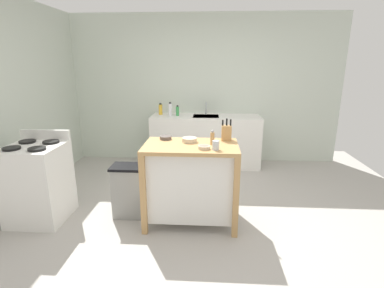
{
  "coord_description": "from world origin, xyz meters",
  "views": [
    {
      "loc": [
        0.1,
        -3.05,
        1.78
      ],
      "look_at": [
        -0.1,
        0.16,
        0.87
      ],
      "focal_mm": 27.22,
      "sensor_mm": 36.0,
      "label": 1
    }
  ],
  "objects_px": {
    "bowl_stoneware_deep": "(204,147)",
    "bottle_spray_cleaner": "(170,110)",
    "trash_bin": "(128,191)",
    "bottle_dish_soap": "(161,109)",
    "stove": "(38,182)",
    "bowl_ceramic_wide": "(190,140)",
    "pepper_grinder": "(212,138)",
    "knife_block": "(226,132)",
    "drinking_cup": "(216,145)",
    "bowl_ceramic_small": "(166,138)",
    "kitchen_island": "(191,180)",
    "bottle_hand_soap": "(177,111)",
    "sink_faucet": "(206,108)"
  },
  "relations": [
    {
      "from": "bottle_dish_soap",
      "to": "stove",
      "type": "relative_size",
      "value": 0.2
    },
    {
      "from": "bowl_stoneware_deep",
      "to": "bottle_spray_cleaner",
      "type": "height_order",
      "value": "bottle_spray_cleaner"
    },
    {
      "from": "bottle_spray_cleaner",
      "to": "stove",
      "type": "relative_size",
      "value": 0.24
    },
    {
      "from": "knife_block",
      "to": "bowl_ceramic_small",
      "type": "relative_size",
      "value": 1.86
    },
    {
      "from": "kitchen_island",
      "to": "bowl_ceramic_small",
      "type": "xyz_separation_m",
      "value": [
        -0.3,
        0.21,
        0.43
      ]
    },
    {
      "from": "pepper_grinder",
      "to": "bowl_ceramic_wide",
      "type": "bearing_deg",
      "value": 160.68
    },
    {
      "from": "drinking_cup",
      "to": "bottle_dish_soap",
      "type": "bearing_deg",
      "value": 112.71
    },
    {
      "from": "knife_block",
      "to": "bottle_spray_cleaner",
      "type": "bearing_deg",
      "value": 116.91
    },
    {
      "from": "knife_block",
      "to": "bowl_ceramic_wide",
      "type": "relative_size",
      "value": 1.52
    },
    {
      "from": "bowl_ceramic_small",
      "to": "stove",
      "type": "xyz_separation_m",
      "value": [
        -1.45,
        -0.24,
        -0.49
      ]
    },
    {
      "from": "knife_block",
      "to": "bowl_stoneware_deep",
      "type": "relative_size",
      "value": 2.01
    },
    {
      "from": "bottle_spray_cleaner",
      "to": "bowl_stoneware_deep",
      "type": "bearing_deg",
      "value": -73.25
    },
    {
      "from": "kitchen_island",
      "to": "drinking_cup",
      "type": "xyz_separation_m",
      "value": [
        0.26,
        -0.18,
        0.46
      ]
    },
    {
      "from": "pepper_grinder",
      "to": "bottle_spray_cleaner",
      "type": "height_order",
      "value": "bottle_spray_cleaner"
    },
    {
      "from": "trash_bin",
      "to": "drinking_cup",
      "type": "bearing_deg",
      "value": -15.39
    },
    {
      "from": "trash_bin",
      "to": "bowl_ceramic_small",
      "type": "bearing_deg",
      "value": 13.69
    },
    {
      "from": "pepper_grinder",
      "to": "bottle_hand_soap",
      "type": "distance_m",
      "value": 2.02
    },
    {
      "from": "bottle_hand_soap",
      "to": "drinking_cup",
      "type": "bearing_deg",
      "value": -73.72
    },
    {
      "from": "kitchen_island",
      "to": "bottle_spray_cleaner",
      "type": "xyz_separation_m",
      "value": [
        -0.48,
        1.92,
        0.48
      ]
    },
    {
      "from": "bowl_ceramic_wide",
      "to": "sink_faucet",
      "type": "relative_size",
      "value": 0.75
    },
    {
      "from": "pepper_grinder",
      "to": "sink_faucet",
      "type": "relative_size",
      "value": 0.73
    },
    {
      "from": "drinking_cup",
      "to": "bowl_ceramic_wide",
      "type": "bearing_deg",
      "value": 135.05
    },
    {
      "from": "bottle_dish_soap",
      "to": "bottle_spray_cleaner",
      "type": "distance_m",
      "value": 0.23
    },
    {
      "from": "kitchen_island",
      "to": "sink_faucet",
      "type": "xyz_separation_m",
      "value": [
        0.13,
        2.11,
        0.48
      ]
    },
    {
      "from": "kitchen_island",
      "to": "trash_bin",
      "type": "bearing_deg",
      "value": 172.42
    },
    {
      "from": "kitchen_island",
      "to": "bowl_ceramic_wide",
      "type": "bearing_deg",
      "value": 101.64
    },
    {
      "from": "sink_faucet",
      "to": "stove",
      "type": "bearing_deg",
      "value": -131.4
    },
    {
      "from": "bowl_ceramic_wide",
      "to": "pepper_grinder",
      "type": "distance_m",
      "value": 0.27
    },
    {
      "from": "kitchen_island",
      "to": "bowl_ceramic_small",
      "type": "bearing_deg",
      "value": 145.65
    },
    {
      "from": "bowl_ceramic_small",
      "to": "bottle_dish_soap",
      "type": "distance_m",
      "value": 1.88
    },
    {
      "from": "knife_block",
      "to": "bowl_stoneware_deep",
      "type": "bearing_deg",
      "value": -123.66
    },
    {
      "from": "bowl_ceramic_wide",
      "to": "bottle_spray_cleaner",
      "type": "height_order",
      "value": "bottle_spray_cleaner"
    },
    {
      "from": "knife_block",
      "to": "bowl_ceramic_small",
      "type": "height_order",
      "value": "knife_block"
    },
    {
      "from": "drinking_cup",
      "to": "stove",
      "type": "bearing_deg",
      "value": 175.96
    },
    {
      "from": "knife_block",
      "to": "bowl_stoneware_deep",
      "type": "xyz_separation_m",
      "value": [
        -0.24,
        -0.37,
        -0.07
      ]
    },
    {
      "from": "knife_block",
      "to": "bottle_dish_soap",
      "type": "distance_m",
      "value": 2.13
    },
    {
      "from": "bowl_ceramic_small",
      "to": "bottle_hand_soap",
      "type": "distance_m",
      "value": 1.74
    },
    {
      "from": "trash_bin",
      "to": "bottle_hand_soap",
      "type": "height_order",
      "value": "bottle_hand_soap"
    },
    {
      "from": "knife_block",
      "to": "pepper_grinder",
      "type": "xyz_separation_m",
      "value": [
        -0.16,
        -0.19,
        -0.01
      ]
    },
    {
      "from": "pepper_grinder",
      "to": "trash_bin",
      "type": "relative_size",
      "value": 0.25
    },
    {
      "from": "trash_bin",
      "to": "sink_faucet",
      "type": "distance_m",
      "value": 2.29
    },
    {
      "from": "drinking_cup",
      "to": "trash_bin",
      "type": "distance_m",
      "value": 1.24
    },
    {
      "from": "bowl_ceramic_small",
      "to": "drinking_cup",
      "type": "relative_size",
      "value": 1.41
    },
    {
      "from": "sink_faucet",
      "to": "bowl_ceramic_small",
      "type": "bearing_deg",
      "value": -102.95
    },
    {
      "from": "bowl_stoneware_deep",
      "to": "pepper_grinder",
      "type": "xyz_separation_m",
      "value": [
        0.08,
        0.18,
        0.06
      ]
    },
    {
      "from": "bowl_ceramic_wide",
      "to": "stove",
      "type": "distance_m",
      "value": 1.81
    },
    {
      "from": "knife_block",
      "to": "bowl_ceramic_small",
      "type": "distance_m",
      "value": 0.7
    },
    {
      "from": "kitchen_island",
      "to": "bowl_ceramic_small",
      "type": "relative_size",
      "value": 7.59
    },
    {
      "from": "trash_bin",
      "to": "bottle_dish_soap",
      "type": "bearing_deg",
      "value": 87.68
    },
    {
      "from": "bowl_stoneware_deep",
      "to": "pepper_grinder",
      "type": "distance_m",
      "value": 0.2
    }
  ]
}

